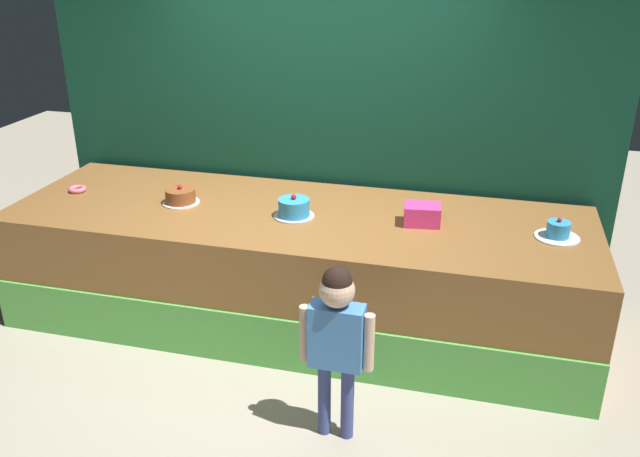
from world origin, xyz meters
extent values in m
plane|color=#ADA38E|center=(0.00, 0.00, 0.00)|extent=(12.00, 12.00, 0.00)
cube|color=brown|center=(0.00, 0.67, 0.43)|extent=(4.17, 1.33, 0.86)
cube|color=#59B24C|center=(0.00, -0.01, 0.19)|extent=(4.17, 0.02, 0.39)
cube|color=#144C38|center=(0.00, 1.43, 1.40)|extent=(4.49, 0.08, 2.81)
cylinder|color=#3F4C8C|center=(0.51, -0.53, 0.24)|extent=(0.08, 0.08, 0.48)
cylinder|color=#3F4C8C|center=(0.64, -0.53, 0.24)|extent=(0.08, 0.08, 0.48)
cube|color=#4C8CD8|center=(0.58, -0.53, 0.67)|extent=(0.30, 0.14, 0.38)
cylinder|color=beige|center=(0.40, -0.53, 0.66)|extent=(0.06, 0.06, 0.34)
cylinder|color=beige|center=(0.76, -0.53, 0.66)|extent=(0.06, 0.06, 0.34)
sphere|color=beige|center=(0.58, -0.53, 0.95)|extent=(0.19, 0.19, 0.19)
sphere|color=black|center=(0.58, -0.53, 1.01)|extent=(0.16, 0.16, 0.16)
cube|color=#F53B91|center=(0.89, 0.69, 0.93)|extent=(0.27, 0.22, 0.14)
torus|color=pink|center=(-1.77, 0.66, 0.88)|extent=(0.14, 0.14, 0.04)
cylinder|color=white|center=(-0.89, 0.64, 0.86)|extent=(0.27, 0.27, 0.01)
cylinder|color=brown|center=(-0.89, 0.64, 0.92)|extent=(0.22, 0.22, 0.10)
sphere|color=red|center=(-0.89, 0.64, 0.99)|extent=(0.03, 0.03, 0.03)
cylinder|color=silver|center=(0.00, 0.60, 0.86)|extent=(0.29, 0.29, 0.01)
cylinder|color=#3399D8|center=(0.00, 0.60, 0.93)|extent=(0.22, 0.22, 0.12)
sphere|color=red|center=(0.00, 0.60, 1.01)|extent=(0.04, 0.04, 0.04)
cylinder|color=white|center=(1.77, 0.68, 0.86)|extent=(0.29, 0.29, 0.01)
cylinder|color=#3399D8|center=(1.77, 0.68, 0.92)|extent=(0.15, 0.15, 0.10)
sphere|color=red|center=(1.77, 0.68, 0.99)|extent=(0.03, 0.03, 0.03)
camera|label=1|loc=(1.26, -3.51, 2.65)|focal=37.06mm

